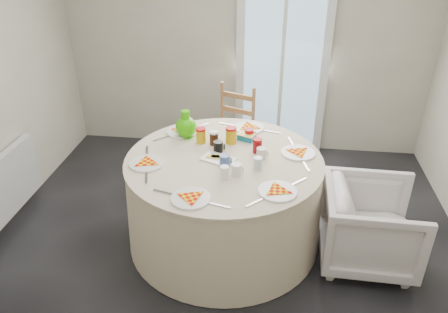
# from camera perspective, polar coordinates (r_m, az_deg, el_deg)

# --- Properties ---
(floor) EXTENTS (4.00, 4.00, 0.00)m
(floor) POSITION_cam_1_polar(r_m,az_deg,el_deg) (3.68, -0.06, -12.75)
(floor) COLOR black
(floor) RESTS_ON ground
(wall_back) EXTENTS (4.00, 0.02, 2.60)m
(wall_back) POSITION_cam_1_polar(r_m,az_deg,el_deg) (4.87, 2.95, 15.37)
(wall_back) COLOR #BCB5A3
(wall_back) RESTS_ON floor
(glass_door) EXTENTS (1.00, 0.08, 2.10)m
(glass_door) POSITION_cam_1_polar(r_m,az_deg,el_deg) (4.87, 7.63, 12.12)
(glass_door) COLOR silver
(glass_door) RESTS_ON floor
(radiator) EXTENTS (0.07, 1.00, 0.55)m
(radiator) POSITION_cam_1_polar(r_m,az_deg,el_deg) (4.24, -26.73, -3.61)
(radiator) COLOR silver
(radiator) RESTS_ON floor
(table) EXTENTS (1.60, 1.60, 0.81)m
(table) POSITION_cam_1_polar(r_m,az_deg,el_deg) (3.62, -0.00, -5.88)
(table) COLOR beige
(table) RESTS_ON floor
(wooden_chair) EXTENTS (0.54, 0.53, 0.95)m
(wooden_chair) POSITION_cam_1_polar(r_m,az_deg,el_deg) (4.52, 0.74, 3.10)
(wooden_chair) COLOR #A7734A
(wooden_chair) RESTS_ON floor
(armchair) EXTENTS (0.68, 0.73, 0.73)m
(armchair) POSITION_cam_1_polar(r_m,az_deg,el_deg) (3.58, 18.67, -7.82)
(armchair) COLOR silver
(armchair) RESTS_ON floor
(place_settings) EXTENTS (1.79, 1.79, 0.03)m
(place_settings) POSITION_cam_1_polar(r_m,az_deg,el_deg) (3.41, -0.00, -0.44)
(place_settings) COLOR white
(place_settings) RESTS_ON table
(jar_cluster) EXTENTS (0.56, 0.30, 0.16)m
(jar_cluster) POSITION_cam_1_polar(r_m,az_deg,el_deg) (3.56, 0.41, 1.82)
(jar_cluster) COLOR #9D5114
(jar_cluster) RESTS_ON table
(butter_tub) EXTENTS (0.17, 0.15, 0.06)m
(butter_tub) POSITION_cam_1_polar(r_m,az_deg,el_deg) (3.70, 2.96, 2.27)
(butter_tub) COLOR #0D6391
(butter_tub) RESTS_ON table
(green_pitcher) EXTENTS (0.20, 0.20, 0.23)m
(green_pitcher) POSITION_cam_1_polar(r_m,az_deg,el_deg) (3.73, -4.98, 3.86)
(green_pitcher) COLOR #34BB03
(green_pitcher) RESTS_ON table
(cheese_platter) EXTENTS (0.29, 0.25, 0.03)m
(cheese_platter) POSITION_cam_1_polar(r_m,az_deg,el_deg) (3.40, -0.76, -0.54)
(cheese_platter) COLOR silver
(cheese_platter) RESTS_ON table
(mugs_glasses) EXTENTS (0.61, 0.61, 0.11)m
(mugs_glasses) POSITION_cam_1_polar(r_m,az_deg,el_deg) (3.38, 1.99, -0.00)
(mugs_glasses) COLOR #A9A1A2
(mugs_glasses) RESTS_ON table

